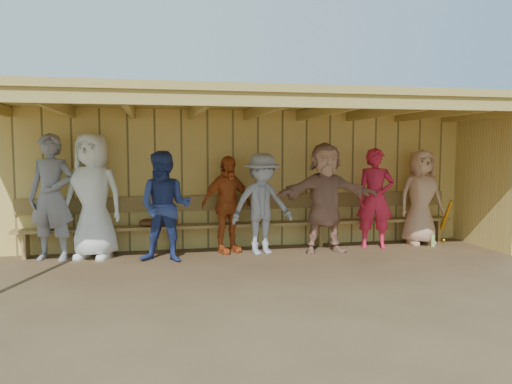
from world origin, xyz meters
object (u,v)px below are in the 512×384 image
(player_b, at_px, (93,196))
(bench, at_px, (247,218))
(player_h, at_px, (421,197))
(player_c, at_px, (165,207))
(player_e, at_px, (262,204))
(player_g, at_px, (375,198))
(player_d, at_px, (227,204))
(player_a, at_px, (52,197))
(player_f, at_px, (325,197))

(player_b, bearing_deg, bench, 26.10)
(player_h, bearing_deg, player_b, 179.51)
(player_c, distance_m, player_e, 1.60)
(player_b, distance_m, player_g, 4.73)
(player_d, xyz_separation_m, player_g, (2.59, -0.11, 0.06))
(player_d, distance_m, bench, 0.58)
(player_a, xyz_separation_m, bench, (3.14, 0.31, -0.46))
(player_g, bearing_deg, player_f, -152.13)
(player_b, bearing_deg, player_e, 14.82)
(player_f, distance_m, player_g, 0.99)
(player_h, bearing_deg, player_e, -176.54)
(player_b, xyz_separation_m, player_g, (4.72, -0.11, -0.12))
(player_c, xyz_separation_m, player_d, (1.02, 0.47, -0.04))
(player_a, height_order, bench, player_a)
(player_a, bearing_deg, player_b, 17.18)
(player_a, distance_m, player_c, 1.79)
(player_b, bearing_deg, player_c, -3.87)
(player_a, xyz_separation_m, player_f, (4.36, -0.28, -0.07))
(player_a, distance_m, player_f, 4.37)
(bench, bearing_deg, player_c, -151.32)
(player_g, bearing_deg, player_d, -164.52)
(player_c, xyz_separation_m, player_f, (2.64, 0.19, 0.07))
(player_b, distance_m, player_c, 1.21)
(player_f, height_order, player_h, player_f)
(player_c, distance_m, player_d, 1.13)
(player_c, bearing_deg, player_h, 21.97)
(player_h, bearing_deg, player_a, 179.51)
(player_g, distance_m, player_h, 0.95)
(player_f, distance_m, bench, 1.41)
(player_a, relative_size, player_e, 1.19)
(player_b, relative_size, player_f, 1.08)
(player_d, xyz_separation_m, player_h, (3.54, 0.00, 0.05))
(player_c, bearing_deg, player_b, 172.97)
(player_a, bearing_deg, player_e, 13.59)
(player_c, relative_size, player_h, 0.99)
(player_f, bearing_deg, player_h, 10.50)
(player_e, distance_m, player_h, 2.99)
(player_c, distance_m, bench, 1.65)
(player_d, bearing_deg, player_f, -34.83)
(player_e, bearing_deg, player_h, -8.78)
(player_g, distance_m, bench, 2.26)
(player_e, bearing_deg, bench, 93.88)
(bench, bearing_deg, player_d, -142.46)
(player_c, distance_m, player_g, 3.64)
(player_a, height_order, player_e, player_a)
(player_a, relative_size, player_h, 1.15)
(player_g, relative_size, bench, 0.23)
(player_c, relative_size, player_f, 0.92)
(player_b, distance_m, player_d, 2.14)
(player_e, xyz_separation_m, bench, (-0.15, 0.51, -0.30))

